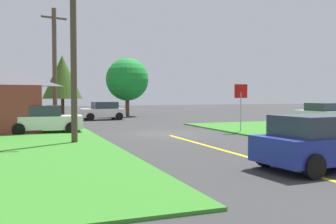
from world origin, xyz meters
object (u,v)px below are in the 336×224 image
at_px(car_approaching_junction, 103,111).
at_px(utility_pole_near, 74,50).
at_px(stop_sign, 241,98).
at_px(car_on_crossroad, 319,113).
at_px(pine_tree_center, 127,80).
at_px(utility_pole_mid, 55,66).
at_px(car_behind_on_main_road, 321,142).
at_px(parked_car_near_building, 44,120).
at_px(oak_tree_left, 62,77).

xyz_separation_m(car_approaching_junction, utility_pole_near, (-4.44, -16.30, 3.43)).
distance_m(stop_sign, car_on_crossroad, 10.22).
height_order(stop_sign, car_on_crossroad, stop_sign).
height_order(car_approaching_junction, pine_tree_center, pine_tree_center).
height_order(car_approaching_junction, utility_pole_near, utility_pole_near).
bearing_deg(utility_pole_near, utility_pole_mid, 90.72).
relative_size(car_on_crossroad, pine_tree_center, 0.64).
bearing_deg(car_behind_on_main_road, car_on_crossroad, 43.22).
height_order(car_behind_on_main_road, utility_pole_near, utility_pole_near).
relative_size(car_behind_on_main_road, parked_car_near_building, 1.00).
distance_m(car_behind_on_main_road, utility_pole_near, 11.17).
xyz_separation_m(car_on_crossroad, oak_tree_left, (-17.67, 17.40, 3.29)).
bearing_deg(car_approaching_junction, utility_pole_mid, 50.00).
bearing_deg(utility_pole_near, stop_sign, 10.44).
height_order(oak_tree_left, pine_tree_center, oak_tree_left).
bearing_deg(utility_pole_near, parked_car_near_building, 100.99).
distance_m(parked_car_near_building, pine_tree_center, 18.59).
height_order(stop_sign, pine_tree_center, pine_tree_center).
xyz_separation_m(car_behind_on_main_road, car_on_crossroad, (12.99, 14.28, -0.00)).
bearing_deg(stop_sign, car_on_crossroad, -151.57).
distance_m(car_on_crossroad, pine_tree_center, 19.54).
bearing_deg(pine_tree_center, utility_pole_mid, -125.65).
xyz_separation_m(utility_pole_mid, oak_tree_left, (1.67, 13.05, -0.14)).
relative_size(stop_sign, car_approaching_junction, 0.73).
xyz_separation_m(parked_car_near_building, pine_tree_center, (9.08, 15.93, 3.07)).
bearing_deg(car_approaching_junction, car_behind_on_main_road, 90.15).
height_order(stop_sign, car_behind_on_main_road, stop_sign).
height_order(stop_sign, utility_pole_mid, utility_pole_mid).
xyz_separation_m(car_behind_on_main_road, utility_pole_mid, (-6.36, 18.64, 3.43)).
height_order(parked_car_near_building, car_on_crossroad, same).
bearing_deg(pine_tree_center, car_behind_on_main_road, -93.41).
bearing_deg(oak_tree_left, car_approaching_junction, -66.90).
bearing_deg(car_behind_on_main_road, pine_tree_center, 82.10).
relative_size(utility_pole_near, pine_tree_center, 1.34).
distance_m(car_behind_on_main_road, utility_pole_mid, 19.99).
bearing_deg(pine_tree_center, parked_car_near_building, -119.68).
height_order(car_approaching_junction, utility_pole_mid, utility_pole_mid).
distance_m(stop_sign, utility_pole_mid, 13.10).
height_order(car_approaching_junction, parked_car_near_building, same).
xyz_separation_m(stop_sign, pine_tree_center, (-1.82, 19.57, 1.84)).
height_order(utility_pole_near, utility_pole_mid, utility_pole_mid).
distance_m(stop_sign, oak_tree_left, 22.91).
xyz_separation_m(stop_sign, car_approaching_junction, (-5.40, 14.49, -1.24)).
xyz_separation_m(car_approaching_junction, pine_tree_center, (3.58, 5.08, 3.07)).
bearing_deg(car_behind_on_main_road, oak_tree_left, 93.92).
distance_m(car_approaching_junction, utility_pole_mid, 8.48).
distance_m(stop_sign, car_approaching_junction, 15.51).
bearing_deg(parked_car_near_building, car_on_crossroad, 4.11).
relative_size(car_behind_on_main_road, car_on_crossroad, 1.07).
height_order(utility_pole_mid, pine_tree_center, utility_pole_mid).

